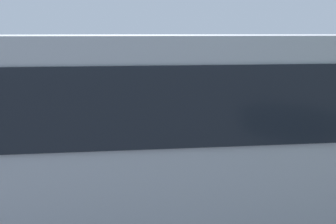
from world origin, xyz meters
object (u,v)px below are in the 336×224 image
spectator_left (196,132)px  traffic_cone (193,126)px  tour_bus (187,140)px  spectator_right (111,134)px  parked_motorcycle_silver (205,163)px  stunt_motorcycle (156,99)px  spectator_far_left (245,131)px  spectator_centre (156,130)px

spectator_left → traffic_cone: 3.46m
tour_bus → spectator_left: tour_bus is taller
spectator_right → traffic_cone: spectator_right is taller
parked_motorcycle_silver → stunt_motorcycle: stunt_motorcycle is taller
spectator_far_left → tour_bus: bearing=58.6°
spectator_left → traffic_cone: size_ratio=2.63×
spectator_centre → spectator_left: bearing=-171.9°
tour_bus → spectator_far_left: bearing=-121.4°
spectator_centre → stunt_motorcycle: size_ratio=0.96×
tour_bus → parked_motorcycle_silver: size_ratio=4.66×
parked_motorcycle_silver → spectator_centre: bearing=-32.0°
traffic_cone → spectator_far_left: bearing=102.3°
spectator_far_left → spectator_left: bearing=-6.1°
spectator_left → spectator_right: spectator_right is taller
tour_bus → traffic_cone: bearing=-98.7°
tour_bus → traffic_cone: size_ratio=15.20×
tour_bus → spectator_centre: tour_bus is taller
stunt_motorcycle → traffic_cone: stunt_motorcycle is taller
spectator_right → traffic_cone: size_ratio=2.69×
spectator_centre → traffic_cone: 3.83m
spectator_centre → traffic_cone: (-1.34, -3.51, -0.78)m
stunt_motorcycle → tour_bus: bearing=91.7°
spectator_right → parked_motorcycle_silver: (-2.07, 0.68, -0.52)m
parked_motorcycle_silver → tour_bus: bearing=72.6°
spectator_centre → stunt_motorcycle: (-0.16, -4.31, -0.03)m
tour_bus → spectator_far_left: size_ratio=5.61×
parked_motorcycle_silver → traffic_cone: parked_motorcycle_silver is taller
tour_bus → traffic_cone: (-0.97, -6.33, -1.34)m
spectator_far_left → spectator_centre: (2.10, 0.01, 0.08)m
spectator_far_left → stunt_motorcycle: size_ratio=0.90×
tour_bus → spectator_right: size_ratio=5.65×
spectator_left → parked_motorcycle_silver: spectator_left is taller
spectator_left → stunt_motorcycle: bearing=-79.4°
traffic_cone → stunt_motorcycle: bearing=-34.5°
spectator_left → spectator_right: bearing=3.1°
spectator_far_left → parked_motorcycle_silver: spectator_far_left is taller
spectator_far_left → spectator_right: 3.13m
spectator_far_left → spectator_centre: bearing=0.3°
spectator_right → stunt_motorcycle: (-1.19, -4.28, 0.05)m
spectator_left → stunt_motorcycle: stunt_motorcycle is taller
stunt_motorcycle → traffic_cone: size_ratio=3.00×
spectator_right → stunt_motorcycle: stunt_motorcycle is taller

